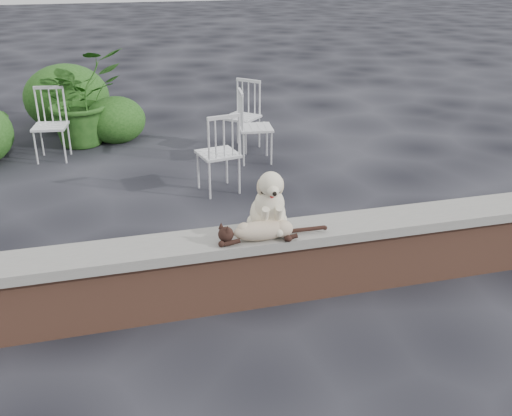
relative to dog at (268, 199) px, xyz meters
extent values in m
plane|color=black|center=(0.22, -0.04, -0.84)|extent=(60.00, 60.00, 0.00)
cube|color=brown|center=(0.22, -0.04, -0.59)|extent=(6.00, 0.30, 0.50)
cube|color=slate|center=(0.22, -0.04, -0.30)|extent=(6.20, 0.40, 0.08)
imported|color=#1A4313|center=(-1.42, 4.57, -0.17)|extent=(1.59, 1.54, 1.35)
ellipsoid|color=#1A4313|center=(-1.64, 5.55, -0.38)|extent=(1.30, 1.19, 1.03)
ellipsoid|color=#1A4313|center=(-0.96, 4.59, -0.54)|extent=(0.86, 0.79, 0.68)
camera|label=1|loc=(-1.14, -3.87, 1.71)|focal=40.83mm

